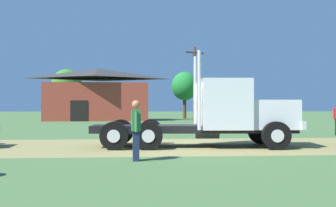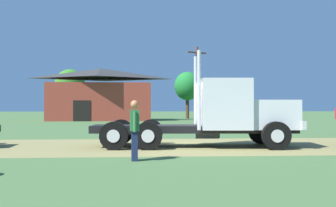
{
  "view_description": "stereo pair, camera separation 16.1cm",
  "coord_description": "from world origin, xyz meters",
  "px_view_note": "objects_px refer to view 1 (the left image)",
  "views": [
    {
      "loc": [
        -1.6,
        -15.33,
        1.6
      ],
      "look_at": [
        -0.51,
        -0.21,
        1.7
      ],
      "focal_mm": 41.0,
      "sensor_mm": 36.0,
      "label": 1
    },
    {
      "loc": [
        -1.44,
        -15.34,
        1.6
      ],
      "look_at": [
        -0.51,
        -0.21,
        1.7
      ],
      "focal_mm": 41.0,
      "sensor_mm": 36.0,
      "label": 2
    }
  ],
  "objects_px": {
    "shed_building": "(98,95)",
    "utility_pole_near": "(194,82)",
    "truck_foreground_white": "(224,115)",
    "visitor_standing_near": "(136,128)"
  },
  "relations": [
    {
      "from": "shed_building",
      "to": "utility_pole_near",
      "type": "xyz_separation_m",
      "value": [
        10.35,
        -4.42,
        1.29
      ]
    },
    {
      "from": "utility_pole_near",
      "to": "truck_foreground_white",
      "type": "bearing_deg",
      "value": -95.4
    },
    {
      "from": "utility_pole_near",
      "to": "visitor_standing_near",
      "type": "bearing_deg",
      "value": -101.52
    },
    {
      "from": "truck_foreground_white",
      "to": "visitor_standing_near",
      "type": "bearing_deg",
      "value": -132.96
    },
    {
      "from": "visitor_standing_near",
      "to": "shed_building",
      "type": "bearing_deg",
      "value": 98.14
    },
    {
      "from": "truck_foreground_white",
      "to": "shed_building",
      "type": "relative_size",
      "value": 0.69
    },
    {
      "from": "shed_building",
      "to": "utility_pole_near",
      "type": "relative_size",
      "value": 1.52
    },
    {
      "from": "truck_foreground_white",
      "to": "utility_pole_near",
      "type": "relative_size",
      "value": 1.05
    },
    {
      "from": "truck_foreground_white",
      "to": "utility_pole_near",
      "type": "height_order",
      "value": "utility_pole_near"
    },
    {
      "from": "visitor_standing_near",
      "to": "utility_pole_near",
      "type": "height_order",
      "value": "utility_pole_near"
    }
  ]
}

